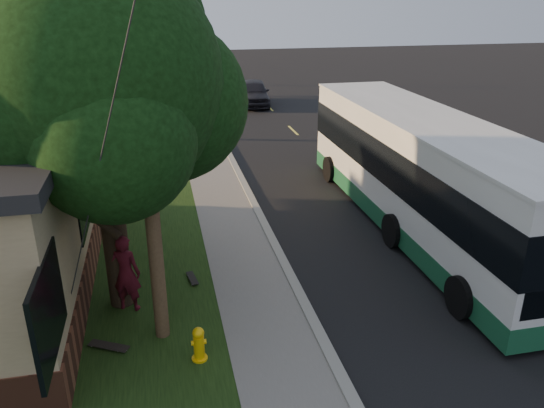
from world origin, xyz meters
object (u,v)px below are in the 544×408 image
Objects in this scene: utility_pole at (144,127)px; skateboard_main at (192,278)px; bare_tree_near at (146,96)px; skateboarder at (126,273)px; fire_hydrant at (199,344)px; distant_car at (254,92)px; leafy_tree at (98,84)px; skateboard_spare at (109,346)px; transit_bus at (424,171)px; bare_tree_far at (154,67)px; traffic_signal at (198,43)px.

skateboard_main is at bearing 69.80° from utility_pole.
bare_tree_near is 2.31× the size of skateboarder.
distant_car reaches higher than fire_hydrant.
fire_hydrant is 0.09× the size of leafy_tree.
skateboarder is at bearing 123.11° from fire_hydrant.
transit_bus is at bearing 25.53° from skateboard_spare.
transit_bus is (7.72, -24.91, -0.13)m from bare_tree_far.
skateboard_main is at bearing -88.93° from bare_tree_far.
leafy_tree is (-0.87, 1.66, 0.54)m from utility_pole.
bare_tree_far is 27.85m from skateboarder.
fire_hydrant is 0.08× the size of utility_pole.
skateboard_spare is at bearing -154.47° from transit_bus.
leafy_tree is 4.18× the size of skateboarder.
leafy_tree is at bearing -164.64° from transit_bus.
leafy_tree is 1.42× the size of traffic_signal.
fire_hydrant is 34.25m from traffic_signal.
transit_bus is at bearing -81.70° from traffic_signal.
traffic_signal is (3.10, 34.00, 2.73)m from fire_hydrant.
skateboarder is (-4.53, -31.81, -2.16)m from traffic_signal.
leafy_tree is 5.34m from skateboard_main.
traffic_signal reaches higher than skateboarder.
skateboarder is at bearing 121.12° from utility_pole.
skateboard_main is (1.00, -14.82, -2.03)m from bare_tree_near.
utility_pole is at bearing -89.34° from bare_tree_near.
bare_tree_near is at bearing 87.00° from skateboard_spare.
fire_hydrant is 0.40× the size of skateboarder.
fire_hydrant is 0.16× the size of distant_car.
transit_bus is at bearing 14.81° from skateboard_main.
bare_tree_far is 26.08m from transit_bus.
bare_tree_far is (0.31, 29.01, -2.63)m from utility_pole.
skateboard_main is (-3.00, -30.82, -3.04)m from traffic_signal.
skateboarder is 2.14× the size of skateboard_spare.
utility_pole reaches higher than skateboarder.
distant_car is at bearing 71.88° from leafy_tree.
leafy_tree reaches higher than skateboard_main.
skateboard_spare is (-1.80, 0.73, -0.30)m from fire_hydrant.
distant_car is at bearing -86.79° from skateboarder.
distant_car is at bearing 74.95° from utility_pole.
fire_hydrant is 0.13× the size of traffic_signal.
bare_tree_far is at bearing -131.19° from traffic_signal.
traffic_signal is at bearing 48.81° from bare_tree_far.
traffic_signal reaches higher than bare_tree_far.
transit_bus is (8.22, -12.91, -0.28)m from bare_tree_near.
skateboard_main is (0.10, 3.18, -0.31)m from fire_hydrant.
transit_bus is (7.32, 5.09, 1.44)m from fire_hydrant.
skateboard_spare is (-1.90, -2.45, 0.01)m from skateboard_main.
bare_tree_far is at bearing -71.45° from skateboarder.
bare_tree_far is (0.50, 12.00, -0.15)m from bare_tree_near.
utility_pole reaches higher than bare_tree_near.
fire_hydrant is at bearing -54.62° from utility_pole.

